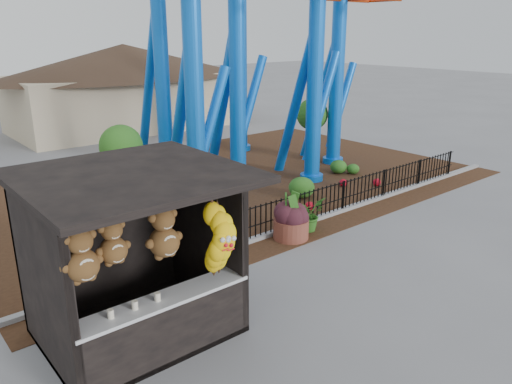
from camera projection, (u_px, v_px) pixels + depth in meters
ground at (299, 303)px, 10.21m from camera, size 120.00×120.00×0.00m
mulch_bed at (225, 180)px, 18.49m from camera, size 18.00×12.00×0.02m
curb at (325, 216)px, 14.82m from camera, size 18.00×0.18×0.12m
prize_booth at (139, 262)px, 8.57m from camera, size 3.50×3.40×3.12m
picket_fence at (346, 196)px, 15.23m from camera, size 12.20×0.06×1.00m
terracotta_planter at (291, 229)px, 13.29m from camera, size 1.23×1.23×0.55m
planter_foliage at (291, 208)px, 13.11m from camera, size 0.70×0.70×0.64m
potted_plant at (309, 214)px, 13.79m from camera, size 0.96×0.86×0.95m
landscaping at (277, 183)px, 17.06m from camera, size 7.28×4.09×0.70m
pavilion at (125, 73)px, 27.54m from camera, size 15.00×15.00×4.80m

